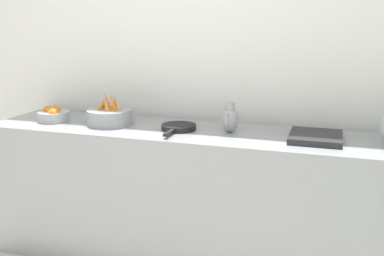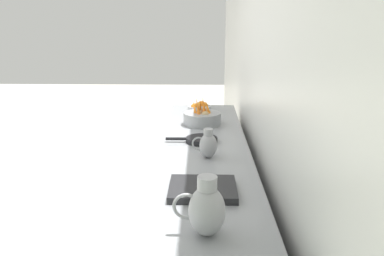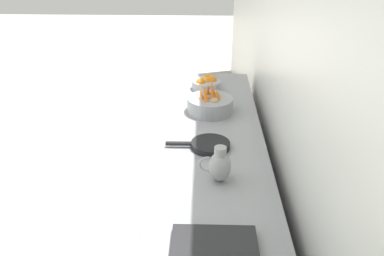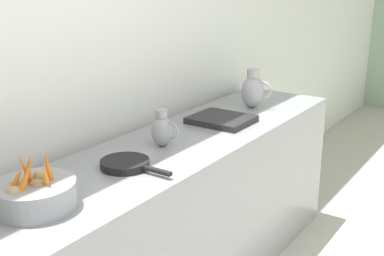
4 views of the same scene
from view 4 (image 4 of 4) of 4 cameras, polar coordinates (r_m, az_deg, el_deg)
The scene contains 7 objects.
tile_wall_left at distance 2.94m, azimuth -4.69°, elevation 12.37°, with size 0.10×9.70×3.00m, color white.
prep_counter at distance 2.62m, azimuth -3.83°, elevation -12.21°, with size 0.62×3.07×0.92m, color gray.
vegetable_colander at distance 1.92m, azimuth -17.90°, elevation -7.30°, with size 0.31×0.31×0.23m.
metal_pitcher_tall at distance 3.22m, azimuth 7.10°, elevation 4.38°, with size 0.21×0.15×0.25m.
metal_pitcher_short at distance 2.47m, azimuth -3.50°, elevation -0.22°, with size 0.16×0.11×0.19m.
counter_sink_basin at distance 2.89m, azimuth 3.45°, elevation 1.00°, with size 0.34×0.30×0.04m, color #232326.
skillet_on_counter at distance 2.23m, azimuth -7.72°, elevation -4.16°, with size 0.37×0.22×0.03m.
Camera 4 is at (-0.10, -1.54, 1.75)m, focal length 45.74 mm.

